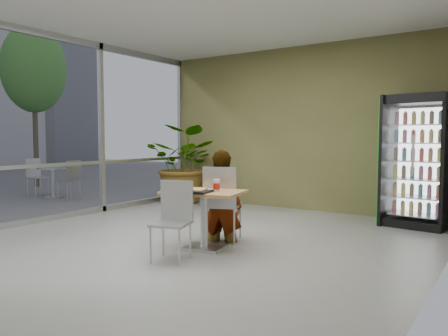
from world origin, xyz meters
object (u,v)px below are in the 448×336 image
Objects in this scene: dining_table at (204,208)px; beverage_fridge at (417,161)px; chair_far at (222,198)px; seated_woman at (221,207)px; soda_cup at (217,186)px; cafeteria_tray at (193,191)px; chair_near at (174,214)px; potted_plant at (185,164)px.

beverage_fridge is at bearing 57.43° from dining_table.
seated_woman is (-0.04, 0.05, -0.13)m from chair_far.
soda_cup is (0.24, -0.46, 0.35)m from seated_woman.
cafeteria_tray is at bearing -95.01° from dining_table.
beverage_fridge is (1.98, 3.62, 0.51)m from chair_near.
soda_cup is (0.20, -0.41, 0.22)m from chair_far.
soda_cup is (0.20, 0.58, 0.29)m from chair_near.
chair_far is 3.68m from potted_plant.
potted_plant is (-2.68, 3.51, 0.31)m from chair_near.
seated_woman is 3.32m from beverage_fridge.
seated_woman reaches higher than cafeteria_tray.
beverage_fridge is 4.66m from potted_plant.
chair_far is 0.49× the size of beverage_fridge.
soda_cup is at bearing -113.02° from beverage_fridge.
potted_plant is (-4.66, -0.12, -0.20)m from beverage_fridge.
cafeteria_tray is (0.05, -0.70, 0.28)m from seated_woman.
dining_table is 7.06× the size of soda_cup.
chair_near is 1.05m from seated_woman.
dining_table is at bearing -115.24° from beverage_fridge.
chair_near is at bearing -90.75° from cafeteria_tray.
soda_cup is 0.07× the size of beverage_fridge.
beverage_fridge reaches higher than seated_woman.
cafeteria_tray is at bearing 70.78° from chair_far.
beverage_fridge reaches higher than soda_cup.
chair_far is (-0.03, 0.43, 0.07)m from dining_table.
dining_table is 0.44m from chair_far.
potted_plant reaches higher than soda_cup.
potted_plant is at bearing 130.34° from cafeteria_tray.
chair_far is at bearing 105.52° from seated_woman.
chair_near is (-0.02, -0.56, 0.00)m from dining_table.
seated_woman is 3.58× the size of cafeteria_tray.
seated_woman is at bearing 93.82° from cafeteria_tray.
beverage_fridge is at bearing 1.42° from potted_plant.
chair_far is 1.00m from chair_near.
dining_table is 0.52× the size of beverage_fridge.
chair_near is 5.95× the size of soda_cup.
seated_woman is 3.62m from potted_plant.
chair_far is 0.14m from seated_woman.
potted_plant is at bearing 134.54° from soda_cup.
chair_far is at bearing 90.83° from cafeteria_tray.
potted_plant is at bearing -63.28° from chair_far.
potted_plant reaches higher than cafeteria_tray.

